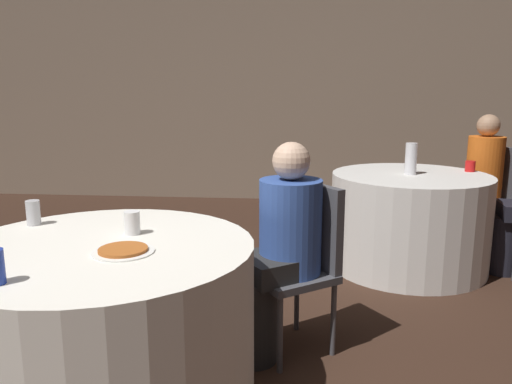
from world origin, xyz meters
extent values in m
cube|color=gray|center=(0.00, 4.49, 1.40)|extent=(16.00, 0.06, 2.80)
cylinder|color=white|center=(-0.16, 0.03, 0.38)|extent=(1.30, 1.30, 0.76)
cylinder|color=white|center=(1.54, 2.01, 0.38)|extent=(1.23, 1.23, 0.76)
cube|color=#47474C|center=(0.63, 0.60, 0.43)|extent=(0.56, 0.56, 0.04)
cube|color=#47474C|center=(0.77, 0.70, 0.68)|extent=(0.26, 0.34, 0.46)
cylinder|color=#4C4C51|center=(0.59, 0.36, 0.21)|extent=(0.03, 0.03, 0.41)
cylinder|color=#4C4C51|center=(0.39, 0.64, 0.21)|extent=(0.03, 0.03, 0.41)
cylinder|color=#4C4C51|center=(0.86, 0.56, 0.21)|extent=(0.03, 0.03, 0.41)
cylinder|color=#4C4C51|center=(0.67, 0.83, 0.21)|extent=(0.03, 0.03, 0.41)
cylinder|color=#4C4C51|center=(2.32, 2.10, 0.21)|extent=(0.03, 0.03, 0.41)
cube|color=#47474C|center=(2.29, 2.57, 0.43)|extent=(0.56, 0.56, 0.04)
cube|color=#47474C|center=(2.43, 2.68, 0.68)|extent=(0.27, 0.33, 0.46)
cylinder|color=#4C4C51|center=(2.26, 2.34, 0.21)|extent=(0.03, 0.03, 0.41)
cylinder|color=#4C4C51|center=(2.05, 2.61, 0.21)|extent=(0.03, 0.03, 0.41)
cylinder|color=#4C4C51|center=(2.53, 2.54, 0.21)|extent=(0.03, 0.03, 0.41)
cylinder|color=#4C4C51|center=(2.33, 2.81, 0.21)|extent=(0.03, 0.03, 0.41)
cylinder|color=#282828|center=(0.45, 0.47, 0.23)|extent=(0.24, 0.24, 0.45)
cube|color=#282828|center=(0.54, 0.53, 0.50)|extent=(0.44, 0.44, 0.12)
cylinder|color=#33519E|center=(0.63, 0.60, 0.70)|extent=(0.33, 0.33, 0.50)
sphere|color=#DBB293|center=(0.63, 0.60, 1.05)|extent=(0.20, 0.20, 0.20)
cylinder|color=#33384C|center=(2.11, 2.44, 0.23)|extent=(0.24, 0.24, 0.45)
cube|color=#33384C|center=(2.20, 2.51, 0.50)|extent=(0.43, 0.42, 0.12)
cylinder|color=orange|center=(2.29, 2.57, 0.73)|extent=(0.31, 0.31, 0.56)
sphere|color=tan|center=(2.29, 2.57, 1.10)|extent=(0.19, 0.19, 0.19)
cylinder|color=black|center=(2.25, 1.93, 0.23)|extent=(0.24, 0.24, 0.45)
cylinder|color=white|center=(-0.04, -0.06, 0.76)|extent=(0.25, 0.25, 0.01)
cylinder|color=#B25B23|center=(-0.04, -0.06, 0.77)|extent=(0.20, 0.20, 0.01)
cylinder|color=silver|center=(-0.62, 0.31, 0.82)|extent=(0.07, 0.07, 0.12)
cylinder|color=white|center=(-0.09, 0.20, 0.81)|extent=(0.07, 0.07, 0.11)
cylinder|color=white|center=(1.53, 2.01, 0.88)|extent=(0.09, 0.09, 0.25)
cylinder|color=red|center=(2.04, 2.19, 0.80)|extent=(0.08, 0.08, 0.09)
camera|label=1|loc=(0.68, -1.94, 1.41)|focal=35.00mm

